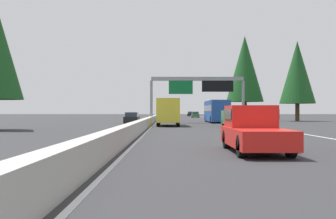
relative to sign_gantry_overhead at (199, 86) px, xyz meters
name	(u,v)px	position (x,y,z in m)	size (l,w,h in m)	color
ground_plane	(155,122)	(5.55, 6.04, -4.94)	(320.00, 320.00, 0.00)	#2D2D30
median_barrier	(156,117)	(25.55, 6.34, -4.49)	(180.00, 0.56, 0.90)	#ADAAA3
shoulder_stripe_right	(224,121)	(15.55, -5.48, -4.93)	(160.00, 0.16, 0.01)	silver
shoulder_stripe_median	(158,121)	(15.55, 5.79, -4.93)	(160.00, 0.16, 0.01)	silver
sign_gantry_overhead	(199,86)	(0.00, 0.00, 0.00)	(0.50, 12.68, 6.21)	gray
pickup_mid_right	(253,129)	(-39.25, 0.71, -4.02)	(5.60, 2.00, 1.86)	red
minivan_far_left	(233,118)	(-12.19, -2.74, -3.99)	(5.00, 1.95, 1.69)	#2D6B38
bus_far_right	(216,110)	(3.93, -2.83, -3.22)	(11.50, 2.55, 3.10)	#1E4793
sedan_distant_b	(195,115)	(48.35, -2.73, -4.26)	(4.40, 1.80, 1.47)	#2D6B38
box_truck_mid_center	(168,111)	(-9.91, 4.11, -3.33)	(8.50, 2.40, 2.95)	gold
sedan_far_center	(190,114)	(72.89, -2.87, -4.26)	(4.40, 1.80, 1.47)	black
oncoming_near	(132,118)	(-1.88, 8.79, -4.26)	(4.40, 1.80, 1.47)	black
conifer_right_mid	(245,69)	(17.36, -9.40, 4.08)	(6.53, 6.53, 14.83)	#4C3823
conifer_right_far	(297,72)	(11.24, -16.72, 2.92)	(5.69, 5.69, 12.93)	#4C3823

